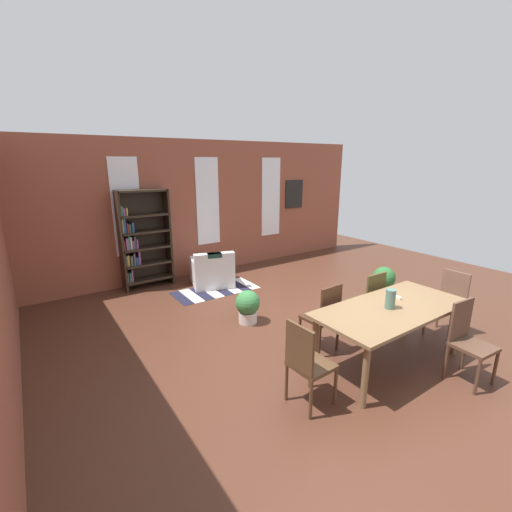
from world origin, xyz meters
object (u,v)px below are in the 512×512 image
bookshelf_tall (142,240)px  dining_chair_head_right (449,301)px  dining_table (392,313)px  vase_on_table (390,299)px  dining_chair_near_right (468,339)px  dining_chair_far_right (368,300)px  dining_chair_far_left (324,315)px  potted_plant_by_shelf (248,306)px  dining_chair_head_left (307,362)px  potted_plant_corner (384,279)px  armchair_white (212,272)px

bookshelf_tall → dining_chair_head_right: bearing=-55.8°
dining_table → vase_on_table: 0.21m
dining_chair_near_right → dining_chair_far_right: size_ratio=1.00×
dining_chair_near_right → bookshelf_tall: bearing=112.4°
vase_on_table → dining_chair_far_right: (0.52, 0.69, -0.38)m
dining_chair_far_left → potted_plant_by_shelf: 1.35m
dining_chair_head_left → potted_plant_by_shelf: dining_chair_head_left is taller
dining_chair_head_right → bookshelf_tall: (-3.07, 4.52, 0.46)m
vase_on_table → potted_plant_corner: 2.68m
bookshelf_tall → armchair_white: size_ratio=1.98×
dining_table → dining_chair_far_right: (0.46, 0.69, -0.18)m
dining_chair_head_right → armchair_white: (-1.89, 3.83, -0.23)m
dining_chair_head_right → potted_plant_corner: 1.69m
vase_on_table → potted_plant_corner: size_ratio=0.45×
dining_chair_near_right → armchair_white: (-0.97, 4.52, -0.23)m
dining_chair_far_left → potted_plant_by_shelf: bearing=106.8°
dining_chair_far_left → dining_chair_far_right: size_ratio=1.00×
bookshelf_tall → vase_on_table: bearing=-70.3°
dining_chair_far_left → bookshelf_tall: bookshelf_tall is taller
dining_chair_far_right → armchair_white: (-0.96, 3.13, -0.23)m
dining_chair_far_right → bookshelf_tall: 4.41m
vase_on_table → dining_chair_far_left: bearing=119.3°
vase_on_table → dining_chair_far_right: 0.95m
vase_on_table → dining_chair_head_left: (-1.33, -0.00, -0.38)m
dining_chair_near_right → armchair_white: dining_chair_near_right is taller
dining_chair_head_right → bookshelf_tall: bookshelf_tall is taller
potted_plant_by_shelf → vase_on_table: bearing=-68.5°
dining_chair_near_right → dining_chair_head_right: 1.16m
dining_chair_near_right → bookshelf_tall: (-2.15, 5.22, 0.46)m
dining_chair_head_right → dining_chair_head_left: bearing=-179.9°
dining_table → dining_chair_far_right: size_ratio=2.14×
dining_chair_far_right → dining_chair_near_right: bearing=-89.7°
dining_chair_head_left → bookshelf_tall: bookshelf_tall is taller
dining_chair_near_right → dining_chair_head_left: 1.98m
vase_on_table → bookshelf_tall: size_ratio=0.12×
dining_chair_head_right → dining_table: bearing=-180.0°
dining_table → potted_plant_by_shelf: size_ratio=3.82×
bookshelf_tall → potted_plant_by_shelf: (0.84, -2.56, -0.69)m
dining_chair_head_left → dining_chair_far_right: bearing=20.7°
dining_chair_head_right → bookshelf_tall: 5.49m
armchair_white → potted_plant_by_shelf: (-0.33, -1.86, 0.01)m
bookshelf_tall → potted_plant_corner: size_ratio=3.73×
dining_chair_far_left → dining_chair_head_left: size_ratio=1.00×
dining_chair_head_right → potted_plant_corner: (0.64, 1.55, -0.23)m
dining_chair_head_right → dining_chair_far_right: (-0.94, 0.69, 0.00)m
dining_table → dining_chair_far_left: (-0.45, 0.69, -0.18)m
armchair_white → potted_plant_by_shelf: 1.89m
dining_chair_far_left → armchair_white: (-0.05, 3.13, -0.23)m
vase_on_table → dining_chair_head_left: 1.38m
dining_chair_head_right → potted_plant_corner: bearing=67.5°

